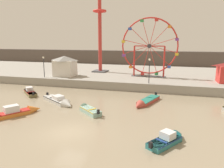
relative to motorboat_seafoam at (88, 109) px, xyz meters
The scene contains 14 objects.
ground_plane 5.27m from the motorboat_seafoam, 85.18° to the right, with size 240.00×240.00×0.00m, color gray.
quay_promenade 21.80m from the motorboat_seafoam, 88.84° to the left, with size 110.00×22.95×1.32m, color gray.
distant_town_skyline 45.25m from the motorboat_seafoam, 89.44° to the left, with size 140.00×3.00×4.40m, color #564C47.
motorboat_seafoam is the anchor object (origin of this frame).
motorboat_orange_hull 7.44m from the motorboat_seafoam, 156.00° to the right, with size 4.15×5.50×1.43m.
motorboat_pale_grey 4.86m from the motorboat_seafoam, 156.26° to the left, with size 5.59×4.16×1.33m.
motorboat_olive_wood 12.36m from the motorboat_seafoam, 155.17° to the left, with size 4.26×4.00×1.29m.
motorboat_faded_red 7.26m from the motorboat_seafoam, 39.25° to the left, with size 2.85×5.72×1.13m.
motorboat_teal_painted 9.86m from the motorboat_seafoam, 29.33° to the right, with size 3.02×3.75×1.29m.
ferris_wheel_red_frame 18.69m from the motorboat_seafoam, 74.97° to the left, with size 9.72×1.20×10.11m.
drop_tower_red_tower 22.79m from the motorboat_seafoam, 105.11° to the left, with size 2.80×2.80×15.55m.
carnival_booth_white_ticket 17.03m from the motorboat_seafoam, 125.85° to the left, with size 3.99×3.36×3.57m.
promenade_lamp_near 12.67m from the motorboat_seafoam, 64.18° to the left, with size 0.32×0.32×3.66m.
promenade_lamp_far 17.31m from the motorboat_seafoam, 138.04° to the left, with size 0.32×0.32×3.56m.
Camera 1 is at (8.03, -15.20, 7.65)m, focal length 34.21 mm.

